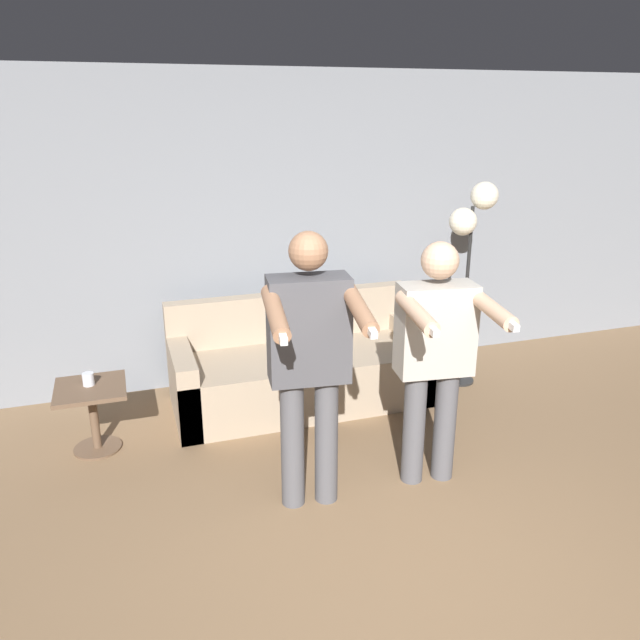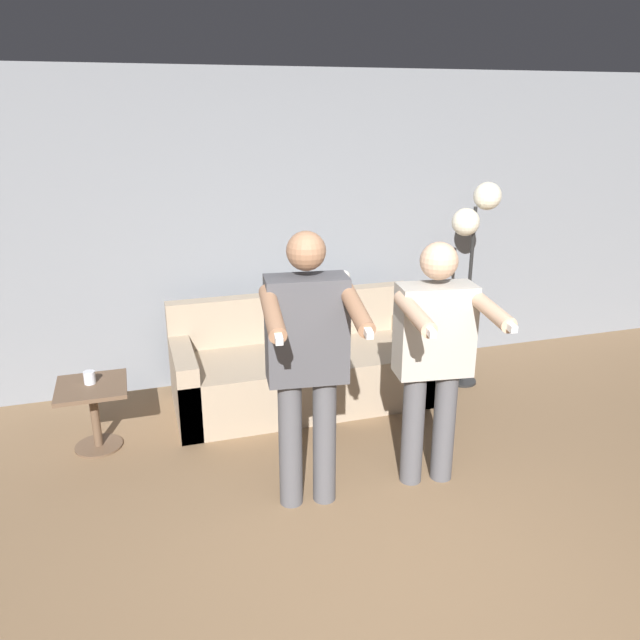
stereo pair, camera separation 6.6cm
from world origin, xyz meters
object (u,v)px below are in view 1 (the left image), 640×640
(couch, at_px, (302,369))
(person_right, at_px, (436,349))
(floor_lamp, at_px, (473,223))
(person_left, at_px, (310,355))
(side_table, at_px, (92,404))
(cup, at_px, (88,379))
(cat, at_px, (325,282))

(couch, bearing_deg, person_right, -71.91)
(person_right, distance_m, floor_lamp, 1.70)
(person_left, xyz_separation_m, side_table, (-1.25, 1.07, -0.62))
(floor_lamp, distance_m, cup, 3.17)
(cup, bearing_deg, cat, 16.62)
(floor_lamp, height_order, cup, floor_lamp)
(person_left, bearing_deg, cat, 75.34)
(couch, relative_size, cup, 23.32)
(person_left, height_order, side_table, person_left)
(cat, distance_m, floor_lamp, 1.30)
(person_right, xyz_separation_m, side_table, (-2.05, 1.07, -0.56))
(side_table, xyz_separation_m, cup, (-0.01, 0.03, 0.18))
(cat, xyz_separation_m, side_table, (-1.90, -0.60, -0.55))
(floor_lamp, bearing_deg, cup, -176.57)
(floor_lamp, bearing_deg, side_table, -175.98)
(person_left, distance_m, cup, 1.73)
(floor_lamp, relative_size, cup, 19.52)
(person_left, height_order, person_right, person_left)
(person_right, bearing_deg, floor_lamp, 59.83)
(couch, distance_m, cat, 0.76)
(person_right, distance_m, cat, 1.68)
(couch, xyz_separation_m, person_right, (0.44, -1.36, 0.63))
(cup, bearing_deg, couch, 9.05)
(person_right, height_order, cup, person_right)
(cup, bearing_deg, side_table, -79.15)
(person_right, height_order, floor_lamp, floor_lamp)
(person_right, bearing_deg, person_left, -172.65)
(side_table, bearing_deg, cat, 17.53)
(person_right, relative_size, side_table, 3.25)
(couch, bearing_deg, person_left, -104.61)
(couch, xyz_separation_m, cup, (-1.61, -0.26, 0.25))
(person_left, height_order, floor_lamp, floor_lamp)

